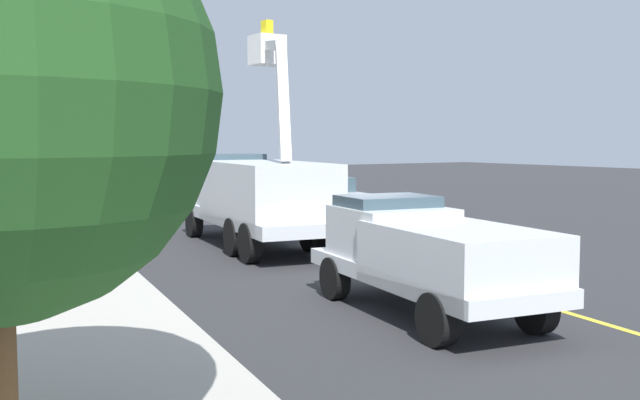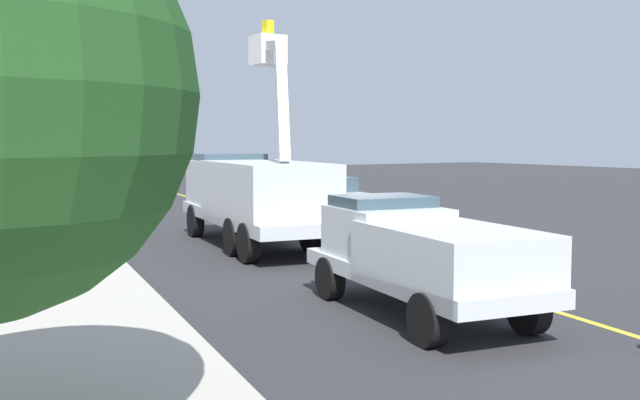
{
  "view_description": "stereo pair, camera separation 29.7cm",
  "coord_description": "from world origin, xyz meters",
  "px_view_note": "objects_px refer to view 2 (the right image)",
  "views": [
    {
      "loc": [
        -16.61,
        12.08,
        3.17
      ],
      "look_at": [
        1.64,
        0.59,
        1.4
      ],
      "focal_mm": 41.8,
      "sensor_mm": 36.0,
      "label": 1
    },
    {
      "loc": [
        -16.77,
        11.83,
        3.17
      ],
      "look_at": [
        1.64,
        0.59,
        1.4
      ],
      "focal_mm": 41.8,
      "sensor_mm": 36.0,
      "label": 2
    }
  ],
  "objects_px": {
    "utility_bucket_truck": "(254,192)",
    "traffic_signal_mast": "(73,65)",
    "service_pickup_truck": "(421,254)",
    "traffic_cone_mid_front": "(269,220)",
    "passing_minivan": "(322,194)"
  },
  "relations": [
    {
      "from": "traffic_cone_mid_front",
      "to": "traffic_signal_mast",
      "type": "xyz_separation_m",
      "value": [
        -0.53,
        6.66,
        4.94
      ]
    },
    {
      "from": "passing_minivan",
      "to": "traffic_cone_mid_front",
      "type": "distance_m",
      "value": 4.38
    },
    {
      "from": "traffic_signal_mast",
      "to": "utility_bucket_truck",
      "type": "bearing_deg",
      "value": -119.69
    },
    {
      "from": "utility_bucket_truck",
      "to": "service_pickup_truck",
      "type": "distance_m",
      "value": 9.61
    },
    {
      "from": "traffic_cone_mid_front",
      "to": "service_pickup_truck",
      "type": "bearing_deg",
      "value": 164.5
    },
    {
      "from": "utility_bucket_truck",
      "to": "traffic_signal_mast",
      "type": "height_order",
      "value": "traffic_signal_mast"
    },
    {
      "from": "traffic_cone_mid_front",
      "to": "traffic_signal_mast",
      "type": "bearing_deg",
      "value": 94.56
    },
    {
      "from": "utility_bucket_truck",
      "to": "traffic_signal_mast",
      "type": "bearing_deg",
      "value": 60.31
    },
    {
      "from": "traffic_cone_mid_front",
      "to": "passing_minivan",
      "type": "bearing_deg",
      "value": -56.88
    },
    {
      "from": "service_pickup_truck",
      "to": "traffic_cone_mid_front",
      "type": "height_order",
      "value": "service_pickup_truck"
    },
    {
      "from": "service_pickup_truck",
      "to": "passing_minivan",
      "type": "xyz_separation_m",
      "value": [
        14.99,
        -7.13,
        -0.15
      ]
    },
    {
      "from": "service_pickup_truck",
      "to": "traffic_cone_mid_front",
      "type": "xyz_separation_m",
      "value": [
        12.62,
        -3.5,
        -0.75
      ]
    },
    {
      "from": "service_pickup_truck",
      "to": "traffic_cone_mid_front",
      "type": "bearing_deg",
      "value": -15.5
    },
    {
      "from": "utility_bucket_truck",
      "to": "traffic_signal_mast",
      "type": "relative_size",
      "value": 1.09
    },
    {
      "from": "utility_bucket_truck",
      "to": "traffic_cone_mid_front",
      "type": "relative_size",
      "value": 11.4
    }
  ]
}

